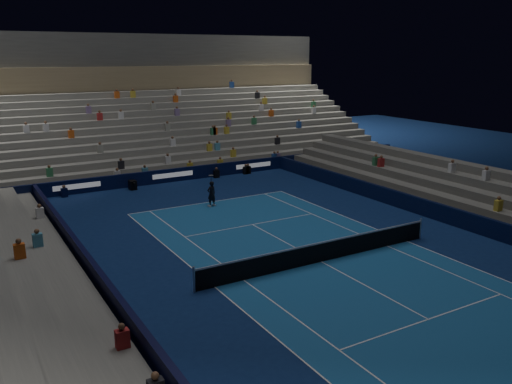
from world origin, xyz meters
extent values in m
plane|color=#0D2050|center=(0.00, 0.00, 0.00)|extent=(90.00, 90.00, 0.00)
cube|color=#1B5595|center=(0.00, 0.00, 0.01)|extent=(10.97, 23.77, 0.01)
cube|color=black|center=(0.00, 18.50, 0.50)|extent=(44.00, 0.25, 1.00)
cube|color=black|center=(9.70, 0.00, 0.50)|extent=(0.25, 37.00, 1.00)
cube|color=black|center=(-9.70, 0.00, 0.50)|extent=(0.25, 37.00, 1.00)
cube|color=slate|center=(0.00, 19.50, 0.25)|extent=(44.00, 1.00, 0.50)
cube|color=slate|center=(0.00, 20.50, 0.50)|extent=(44.00, 1.00, 1.00)
cube|color=slate|center=(0.00, 21.50, 0.75)|extent=(44.00, 1.00, 1.50)
cube|color=slate|center=(0.00, 22.50, 1.00)|extent=(44.00, 1.00, 2.00)
cube|color=slate|center=(0.00, 23.50, 1.25)|extent=(44.00, 1.00, 2.50)
cube|color=slate|center=(0.00, 24.50, 1.50)|extent=(44.00, 1.00, 3.00)
cube|color=slate|center=(0.00, 25.50, 1.75)|extent=(44.00, 1.00, 3.50)
cube|color=slate|center=(0.00, 26.50, 2.00)|extent=(44.00, 1.00, 4.00)
cube|color=slate|center=(0.00, 27.50, 2.25)|extent=(44.00, 1.00, 4.50)
cube|color=slate|center=(0.00, 28.50, 2.50)|extent=(44.00, 1.00, 5.00)
cube|color=slate|center=(0.00, 29.50, 2.75)|extent=(44.00, 1.00, 5.50)
cube|color=slate|center=(0.00, 30.50, 3.00)|extent=(44.00, 1.00, 6.00)
cube|color=#847252|center=(0.00, 31.60, 7.10)|extent=(44.00, 0.60, 2.20)
cube|color=#474744|center=(0.00, 33.00, 9.70)|extent=(44.00, 2.40, 3.00)
cube|color=#62615D|center=(10.50, 0.00, 0.25)|extent=(1.00, 37.00, 0.50)
cube|color=#62615D|center=(11.50, 0.00, 0.50)|extent=(1.00, 37.00, 1.00)
cube|color=#62615D|center=(12.50, 0.00, 0.75)|extent=(1.00, 37.00, 1.50)
cube|color=#62615D|center=(13.50, 0.00, 1.00)|extent=(1.00, 37.00, 2.00)
cube|color=slate|center=(-10.50, 0.00, 0.25)|extent=(1.00, 37.00, 0.50)
cube|color=slate|center=(-11.50, 0.00, 0.50)|extent=(1.00, 37.00, 1.00)
cube|color=slate|center=(-12.50, 0.00, 0.75)|extent=(1.00, 37.00, 1.50)
cylinder|color=#B2B2B7|center=(-6.40, 0.00, 0.55)|extent=(0.10, 0.10, 1.10)
cylinder|color=#B2B2B7|center=(6.40, 0.00, 0.55)|extent=(0.10, 0.10, 1.10)
cube|color=black|center=(0.00, 0.00, 0.45)|extent=(12.80, 0.03, 0.90)
cube|color=white|center=(0.00, 0.00, 0.94)|extent=(12.80, 0.04, 0.08)
imported|color=black|center=(-0.35, 10.96, 0.81)|extent=(0.65, 0.48, 1.63)
cube|color=black|center=(-3.32, 17.68, 0.33)|extent=(0.50, 0.61, 0.66)
cylinder|color=black|center=(-3.32, 17.21, 0.53)|extent=(0.17, 0.35, 0.16)
camera|label=1|loc=(-14.22, -18.32, 9.34)|focal=37.28mm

